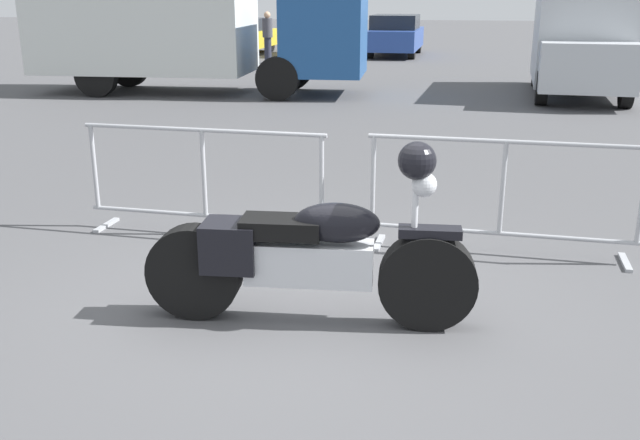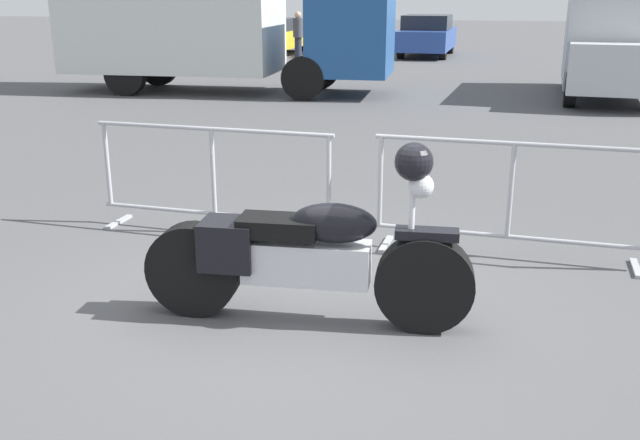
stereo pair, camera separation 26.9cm
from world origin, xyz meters
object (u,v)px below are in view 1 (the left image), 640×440
object	(u,v)px
parked_car_maroon	(171,35)
crowd_barrier_near	(204,180)
motorcycle	(309,255)
pedestrian	(268,35)
parked_car_blue	(395,35)
parked_car_tan	(320,35)
delivery_van	(581,41)
parked_car_yellow	(244,36)
box_truck	(180,22)
crowd_barrier_far	(502,196)

from	to	relation	value
parked_car_maroon	crowd_barrier_near	bearing A→B (deg)	-155.96
motorcycle	pedestrian	world-z (taller)	pedestrian
motorcycle	parked_car_blue	xyz separation A→B (m)	(-1.61, 23.07, 0.25)
parked_car_tan	parked_car_blue	bearing A→B (deg)	-91.10
parked_car_maroon	delivery_van	bearing A→B (deg)	-123.63
delivery_van	parked_car_blue	distance (m)	11.32
pedestrian	parked_car_maroon	bearing A→B (deg)	-106.63
parked_car_tan	pedestrian	world-z (taller)	pedestrian
parked_car_yellow	parked_car_tan	xyz separation A→B (m)	(2.93, 0.32, 0.05)
motorcycle	delivery_van	size ratio (longest dim) A/B	0.47
crowd_barrier_near	parked_car_tan	size ratio (longest dim) A/B	0.57
box_truck	delivery_van	distance (m)	9.28
parked_car_tan	pedestrian	size ratio (longest dim) A/B	2.52
crowd_barrier_far	parked_car_yellow	world-z (taller)	parked_car_yellow
box_truck	pedestrian	size ratio (longest dim) A/B	4.63
crowd_barrier_near	delivery_van	bearing A→B (deg)	66.13
crowd_barrier_near	parked_car_blue	size ratio (longest dim) A/B	0.55
crowd_barrier_near	box_truck	size ratio (longest dim) A/B	0.31
parked_car_tan	parked_car_blue	size ratio (longest dim) A/B	0.96
parked_car_maroon	parked_car_blue	distance (m)	8.80
motorcycle	box_truck	size ratio (longest dim) A/B	0.31
delivery_van	parked_car_blue	size ratio (longest dim) A/B	1.15
box_truck	parked_car_tan	xyz separation A→B (m)	(1.02, 11.54, -0.91)
crowd_barrier_far	delivery_van	bearing A→B (deg)	79.03
parked_car_yellow	pedestrian	size ratio (longest dim) A/B	2.36
crowd_barrier_far	parked_car_tan	bearing A→B (deg)	105.48
crowd_barrier_far	parked_car_maroon	distance (m)	24.02
crowd_barrier_far	parked_car_blue	world-z (taller)	parked_car_blue
crowd_barrier_near	parked_car_maroon	bearing A→B (deg)	113.26
parked_car_yellow	parked_car_blue	distance (m)	5.87
parked_car_maroon	parked_car_tan	xyz separation A→B (m)	(5.86, 0.54, 0.02)
parked_car_tan	parked_car_maroon	bearing A→B (deg)	96.05
box_truck	parked_car_tan	distance (m)	11.62
delivery_van	parked_car_maroon	xyz separation A→B (m)	(-14.00, 9.59, -0.53)
crowd_barrier_near	delivery_van	world-z (taller)	delivery_van
crowd_barrier_near	box_truck	bearing A→B (deg)	112.70
pedestrian	parked_car_blue	bearing A→B (deg)	151.87
delivery_van	parked_car_maroon	world-z (taller)	delivery_van
delivery_van	parked_car_blue	xyz separation A→B (m)	(-5.21, 10.03, -0.48)
crowd_barrier_near	parked_car_blue	distance (m)	21.36
parked_car_yellow	parked_car_blue	size ratio (longest dim) A/B	0.90
parked_car_yellow	pedestrian	world-z (taller)	pedestrian
delivery_van	parked_car_yellow	size ratio (longest dim) A/B	1.28
crowd_barrier_near	pedestrian	world-z (taller)	pedestrian
box_truck	parked_car_yellow	size ratio (longest dim) A/B	1.96
motorcycle	crowd_barrier_near	distance (m)	2.21
box_truck	parked_car_tan	size ratio (longest dim) A/B	1.83
motorcycle	crowd_barrier_far	size ratio (longest dim) A/B	0.98
box_truck	parked_car_yellow	bearing A→B (deg)	96.07
parked_car_maroon	pedestrian	distance (m)	5.89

